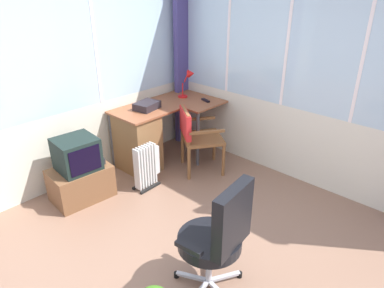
% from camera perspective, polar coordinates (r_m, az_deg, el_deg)
% --- Properties ---
extents(ground, '(5.25, 5.15, 0.06)m').
position_cam_1_polar(ground, '(3.22, -1.46, -21.08)').
color(ground, '#85624E').
extents(north_window_panel, '(4.25, 0.07, 2.70)m').
position_cam_1_polar(north_window_panel, '(4.10, -23.60, 9.91)').
color(north_window_panel, silver).
rests_on(north_window_panel, ground).
extents(east_window_panel, '(0.07, 4.15, 2.70)m').
position_cam_1_polar(east_window_panel, '(4.14, 20.00, 10.73)').
color(east_window_panel, silver).
rests_on(east_window_panel, ground).
extents(curtain_corner, '(0.28, 0.09, 2.60)m').
position_cam_1_polar(curtain_corner, '(5.13, -1.61, 14.28)').
color(curtain_corner, '#494181').
rests_on(curtain_corner, ground).
extents(desk, '(1.39, 0.87, 0.78)m').
position_cam_1_polar(desk, '(4.59, -8.20, 1.05)').
color(desk, brown).
rests_on(desk, ground).
extents(desk_lamp, '(0.24, 0.20, 0.39)m').
position_cam_1_polar(desk_lamp, '(4.91, -0.47, 10.46)').
color(desk_lamp, red).
rests_on(desk_lamp, desk).
extents(tv_remote, '(0.08, 0.16, 0.02)m').
position_cam_1_polar(tv_remote, '(4.79, 2.19, 7.06)').
color(tv_remote, black).
rests_on(tv_remote, desk).
extents(paper_tray, '(0.34, 0.28, 0.09)m').
position_cam_1_polar(paper_tray, '(4.52, -7.29, 6.16)').
color(paper_tray, '#262025').
rests_on(paper_tray, desk).
extents(wooden_armchair, '(0.67, 0.67, 0.84)m').
position_cam_1_polar(wooden_armchair, '(4.41, 0.25, 2.00)').
color(wooden_armchair, brown).
rests_on(wooden_armchair, ground).
extents(office_chair, '(0.61, 0.57, 1.01)m').
position_cam_1_polar(office_chair, '(2.72, 4.36, -14.29)').
color(office_chair, '#B7B7BF').
rests_on(office_chair, ground).
extents(tv_on_stand, '(0.67, 0.49, 0.74)m').
position_cam_1_polar(tv_on_stand, '(4.14, -17.65, -4.40)').
color(tv_on_stand, brown).
rests_on(tv_on_stand, ground).
extents(space_heater, '(0.35, 0.18, 0.54)m').
position_cam_1_polar(space_heater, '(4.21, -7.26, -3.54)').
color(space_heater, silver).
rests_on(space_heater, ground).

